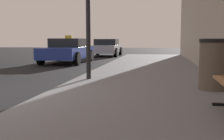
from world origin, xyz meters
name	(u,v)px	position (x,y,z in m)	size (l,w,h in m)	color
sidewalk	(145,101)	(4.00, 0.00, 0.07)	(4.00, 32.00, 0.15)	slate
trash_bin	(213,64)	(5.35, 1.03, 0.68)	(0.58, 0.58, 1.06)	brown
car_blue	(68,50)	(-0.40, 9.25, 0.65)	(2.01, 4.37, 1.43)	#233899
car_silver	(106,47)	(0.42, 16.07, 0.65)	(2.05, 4.19, 1.27)	#B7B7BF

